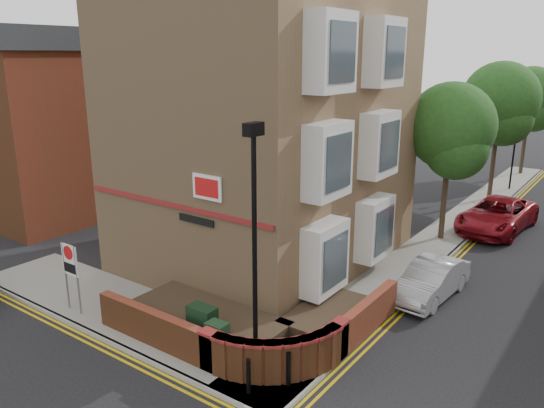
% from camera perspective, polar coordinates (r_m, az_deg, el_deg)
% --- Properties ---
extents(ground, '(120.00, 120.00, 0.00)m').
position_cam_1_polar(ground, '(14.34, -10.17, -17.77)').
color(ground, black).
rests_on(ground, ground).
extents(pavement_corner, '(13.00, 3.00, 0.12)m').
position_cam_1_polar(pavement_corner, '(17.47, -14.79, -11.30)').
color(pavement_corner, gray).
rests_on(pavement_corner, ground).
extents(pavement_main, '(2.00, 32.00, 0.12)m').
position_cam_1_polar(pavement_main, '(26.25, 19.07, -2.36)').
color(pavement_main, gray).
rests_on(pavement_main, ground).
extents(kerb_side, '(13.00, 0.15, 0.12)m').
position_cam_1_polar(kerb_side, '(16.70, -18.83, -13.01)').
color(kerb_side, gray).
rests_on(kerb_side, ground).
extents(kerb_main_near, '(0.15, 32.00, 0.12)m').
position_cam_1_polar(kerb_main_near, '(26.00, 21.16, -2.73)').
color(kerb_main_near, gray).
rests_on(kerb_main_near, ground).
extents(yellow_lines_side, '(13.00, 0.28, 0.01)m').
position_cam_1_polar(yellow_lines_side, '(16.60, -19.53, -13.46)').
color(yellow_lines_side, gold).
rests_on(yellow_lines_side, ground).
extents(yellow_lines_main, '(0.28, 32.00, 0.01)m').
position_cam_1_polar(yellow_lines_main, '(25.97, 21.68, -2.94)').
color(yellow_lines_main, gold).
rests_on(yellow_lines_main, ground).
extents(corner_building, '(8.95, 10.40, 13.60)m').
position_cam_1_polar(corner_building, '(19.95, -0.12, 11.12)').
color(corner_building, tan).
rests_on(corner_building, ground).
extents(garden_wall, '(6.80, 6.00, 1.20)m').
position_cam_1_polar(garden_wall, '(15.89, -3.53, -13.91)').
color(garden_wall, brown).
rests_on(garden_wall, ground).
extents(lamppost, '(0.25, 0.50, 6.30)m').
position_cam_1_polar(lamppost, '(12.62, -1.88, -5.23)').
color(lamppost, black).
rests_on(lamppost, pavement_corner).
extents(utility_cabinet_large, '(0.80, 0.45, 1.20)m').
position_cam_1_polar(utility_cabinet_large, '(14.93, -7.48, -12.95)').
color(utility_cabinet_large, black).
rests_on(utility_cabinet_large, pavement_corner).
extents(utility_cabinet_small, '(0.55, 0.40, 1.10)m').
position_cam_1_polar(utility_cabinet_small, '(14.29, -5.90, -14.55)').
color(utility_cabinet_small, black).
rests_on(utility_cabinet_small, pavement_corner).
extents(bollard_near, '(0.11, 0.11, 0.90)m').
position_cam_1_polar(bollard_near, '(13.13, -2.55, -18.01)').
color(bollard_near, black).
rests_on(bollard_near, pavement_corner).
extents(bollard_far, '(0.11, 0.11, 0.90)m').
position_cam_1_polar(bollard_far, '(13.37, 1.79, -17.31)').
color(bollard_far, black).
rests_on(bollard_far, pavement_corner).
extents(zone_sign, '(0.72, 0.07, 2.20)m').
position_cam_1_polar(zone_sign, '(17.43, -20.88, -6.20)').
color(zone_sign, slate).
rests_on(zone_sign, pavement_corner).
extents(side_building, '(6.40, 10.40, 9.00)m').
position_cam_1_polar(side_building, '(28.94, -20.23, 8.31)').
color(side_building, brown).
rests_on(side_building, ground).
extents(tree_near, '(3.64, 3.65, 6.70)m').
position_cam_1_polar(tree_near, '(23.39, 18.66, 7.25)').
color(tree_near, '#382B1E').
rests_on(tree_near, pavement_main).
extents(tree_mid, '(4.03, 4.03, 7.42)m').
position_cam_1_polar(tree_mid, '(31.03, 23.30, 9.66)').
color(tree_mid, '#382B1E').
rests_on(tree_mid, pavement_main).
extents(tree_far, '(3.81, 3.81, 7.00)m').
position_cam_1_polar(tree_far, '(38.87, 25.99, 9.95)').
color(tree_far, '#382B1E').
rests_on(tree_far, pavement_main).
extents(traffic_light_assembly, '(0.20, 0.16, 4.20)m').
position_cam_1_polar(traffic_light_assembly, '(34.11, 24.65, 5.85)').
color(traffic_light_assembly, black).
rests_on(traffic_light_assembly, pavement_main).
extents(silver_car_near, '(1.58, 3.85, 1.24)m').
position_cam_1_polar(silver_car_near, '(18.58, 16.70, -7.86)').
color(silver_car_near, '#A5A8AD').
rests_on(silver_car_near, ground).
extents(red_car_main, '(2.89, 5.51, 1.48)m').
position_cam_1_polar(red_car_main, '(26.44, 23.04, -1.09)').
color(red_car_main, maroon).
rests_on(red_car_main, ground).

